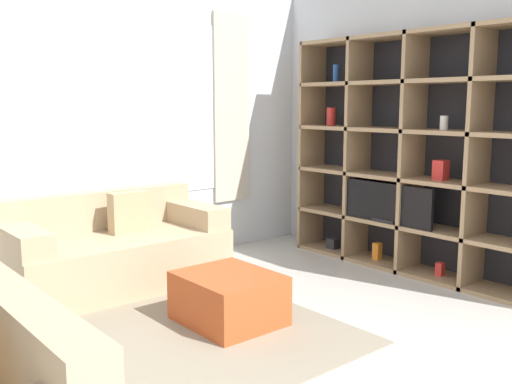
% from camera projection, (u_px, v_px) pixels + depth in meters
% --- Properties ---
extents(wall_back, '(5.84, 0.11, 2.70)m').
position_uv_depth(wall_back, '(96.00, 120.00, 4.96)').
color(wall_back, silver).
rests_on(wall_back, ground_plane).
extents(wall_right, '(0.07, 4.49, 2.70)m').
position_uv_depth(wall_right, '(419.00, 120.00, 5.19)').
color(wall_right, silver).
rests_on(wall_right, ground_plane).
extents(area_rug, '(2.97, 2.10, 0.01)m').
position_uv_depth(area_rug, '(101.00, 353.00, 3.45)').
color(area_rug, gray).
rests_on(area_rug, ground_plane).
extents(shelving_unit, '(0.38, 2.50, 2.11)m').
position_uv_depth(shelving_unit, '(413.00, 156.00, 5.05)').
color(shelving_unit, '#232328').
rests_on(shelving_unit, ground_plane).
extents(couch_main, '(1.75, 0.86, 0.78)m').
position_uv_depth(couch_main, '(115.00, 252.00, 4.69)').
color(couch_main, tan).
rests_on(couch_main, ground_plane).
extents(ottoman, '(0.57, 0.66, 0.35)m').
position_uv_depth(ottoman, '(229.00, 299.00, 3.91)').
color(ottoman, '#B74C23').
rests_on(ottoman, ground_plane).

